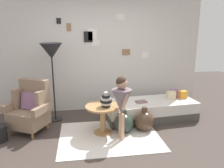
# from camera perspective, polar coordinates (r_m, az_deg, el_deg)

# --- Properties ---
(ground_plane) EXTENTS (12.00, 12.00, 0.00)m
(ground_plane) POSITION_cam_1_polar(r_m,az_deg,el_deg) (3.71, -0.08, -16.55)
(ground_plane) COLOR #423833
(gallery_wall) EXTENTS (4.80, 0.12, 2.60)m
(gallery_wall) POSITION_cam_1_polar(r_m,az_deg,el_deg) (5.17, -3.34, 7.48)
(gallery_wall) COLOR silver
(gallery_wall) RESTS_ON ground
(rug) EXTENTS (1.78, 1.37, 0.01)m
(rug) POSITION_cam_1_polar(r_m,az_deg,el_deg) (4.10, -0.68, -13.34)
(rug) COLOR silver
(rug) RESTS_ON ground
(armchair) EXTENTS (0.90, 0.82, 0.97)m
(armchair) POSITION_cam_1_polar(r_m,az_deg,el_deg) (4.44, -20.42, -5.95)
(armchair) COLOR #9E7042
(armchair) RESTS_ON ground
(daybed) EXTENTS (1.96, 0.96, 0.40)m
(daybed) POSITION_cam_1_polar(r_m,az_deg,el_deg) (4.85, 9.88, -6.56)
(daybed) COLOR #4C4742
(daybed) RESTS_ON ground
(pillow_head) EXTENTS (0.19, 0.15, 0.17)m
(pillow_head) POSITION_cam_1_polar(r_m,az_deg,el_deg) (5.12, 17.91, -2.61)
(pillow_head) COLOR orange
(pillow_head) RESTS_ON daybed
(pillow_mid) EXTENTS (0.17, 0.13, 0.18)m
(pillow_mid) POSITION_cam_1_polar(r_m,az_deg,el_deg) (5.12, 15.72, -2.36)
(pillow_mid) COLOR gray
(pillow_mid) RESTS_ON daybed
(pillow_back) EXTENTS (0.18, 0.12, 0.18)m
(pillow_back) POSITION_cam_1_polar(r_m,az_deg,el_deg) (4.98, 15.05, -2.81)
(pillow_back) COLOR beige
(pillow_back) RESTS_ON daybed
(side_table) EXTENTS (0.64, 0.64, 0.54)m
(side_table) POSITION_cam_1_polar(r_m,az_deg,el_deg) (4.06, -2.41, -7.58)
(side_table) COLOR tan
(side_table) RESTS_ON ground
(vase_striped) EXTENTS (0.21, 0.21, 0.27)m
(vase_striped) POSITION_cam_1_polar(r_m,az_deg,el_deg) (3.93, -1.57, -4.34)
(vase_striped) COLOR black
(vase_striped) RESTS_ON side_table
(floor_lamp) EXTENTS (0.44, 0.44, 1.63)m
(floor_lamp) POSITION_cam_1_polar(r_m,az_deg,el_deg) (4.58, -15.45, 7.67)
(floor_lamp) COLOR black
(floor_lamp) RESTS_ON ground
(person_child) EXTENTS (0.34, 0.34, 1.13)m
(person_child) POSITION_cam_1_polar(r_m,az_deg,el_deg) (3.74, 2.53, -4.12)
(person_child) COLOR tan
(person_child) RESTS_ON ground
(book_on_daybed) EXTENTS (0.25, 0.21, 0.03)m
(book_on_daybed) POSITION_cam_1_polar(r_m,az_deg,el_deg) (4.65, 7.58, -4.58)
(book_on_daybed) COLOR #856160
(book_on_daybed) RESTS_ON daybed
(demijohn_near) EXTENTS (0.36, 0.36, 0.44)m
(demijohn_near) POSITION_cam_1_polar(r_m,az_deg,el_deg) (4.18, 3.05, -10.05)
(demijohn_near) COLOR #2D3D33
(demijohn_near) RESTS_ON ground
(demijohn_far) EXTENTS (0.38, 0.38, 0.46)m
(demijohn_far) POSITION_cam_1_polar(r_m,az_deg,el_deg) (4.29, 8.32, -9.39)
(demijohn_far) COLOR #473323
(demijohn_far) RESTS_ON ground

